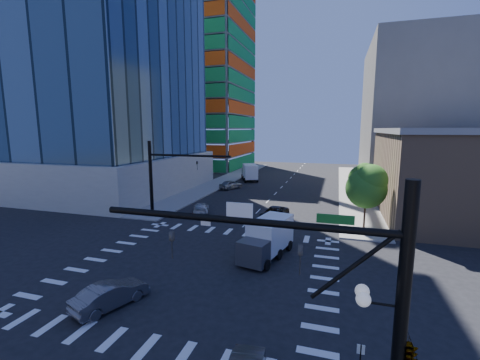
% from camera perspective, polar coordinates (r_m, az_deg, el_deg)
% --- Properties ---
extents(ground, '(160.00, 160.00, 0.00)m').
position_cam_1_polar(ground, '(25.50, -6.74, -15.35)').
color(ground, black).
rests_on(ground, ground).
extents(road_markings, '(20.00, 20.00, 0.01)m').
position_cam_1_polar(road_markings, '(25.49, -6.74, -15.34)').
color(road_markings, silver).
rests_on(road_markings, ground).
extents(sidewalk_ne, '(5.00, 60.00, 0.15)m').
position_cam_1_polar(sidewalk_ne, '(62.16, 19.47, -1.11)').
color(sidewalk_ne, gray).
rests_on(sidewalk_ne, ground).
extents(sidewalk_nw, '(5.00, 60.00, 0.15)m').
position_cam_1_polar(sidewalk_nw, '(65.86, -2.78, -0.05)').
color(sidewalk_nw, gray).
rests_on(sidewalk_nw, ground).
extents(construction_building, '(25.16, 34.50, 70.60)m').
position_cam_1_polar(construction_building, '(92.03, -7.26, 17.82)').
color(construction_building, slate).
rests_on(construction_building, ground).
extents(commercial_building, '(20.50, 22.50, 10.60)m').
position_cam_1_polar(commercial_building, '(46.21, 36.43, 0.83)').
color(commercial_building, '#8B6E50').
rests_on(commercial_building, ground).
extents(bg_building_ne, '(24.00, 30.00, 28.00)m').
position_cam_1_polar(bg_building_ne, '(78.27, 30.40, 10.41)').
color(bg_building_ne, '#64605A').
rests_on(bg_building_ne, ground).
extents(signal_mast_se, '(10.51, 2.48, 9.00)m').
position_cam_1_polar(signal_mast_se, '(11.22, 21.91, -21.06)').
color(signal_mast_se, black).
rests_on(signal_mast_se, sidewalk_se).
extents(signal_mast_nw, '(10.20, 0.40, 9.00)m').
position_cam_1_polar(signal_mast_nw, '(38.39, -13.72, 1.30)').
color(signal_mast_nw, black).
rests_on(signal_mast_nw, sidewalk_nw).
extents(tree_south, '(4.16, 4.16, 6.82)m').
position_cam_1_polar(tree_south, '(35.73, 21.76, -0.97)').
color(tree_south, '#382316').
rests_on(tree_south, sidewalk_ne).
extents(tree_north, '(3.54, 3.52, 5.78)m').
position_cam_1_polar(tree_north, '(47.68, 20.92, 0.61)').
color(tree_north, '#382316').
rests_on(tree_north, sidewalk_ne).
extents(car_nb_far, '(3.11, 5.49, 1.45)m').
position_cam_1_polar(car_nb_far, '(37.93, 6.08, -5.94)').
color(car_nb_far, black).
rests_on(car_nb_far, ground).
extents(car_sb_near, '(3.18, 4.69, 1.26)m').
position_cam_1_polar(car_sb_near, '(40.99, -6.91, -4.94)').
color(car_sb_near, silver).
rests_on(car_sb_near, ground).
extents(car_sb_mid, '(3.57, 4.93, 1.56)m').
position_cam_1_polar(car_sb_mid, '(56.77, -1.67, -0.80)').
color(car_sb_mid, '#93979A').
rests_on(car_sb_mid, ground).
extents(car_sb_cross, '(3.07, 4.79, 1.49)m').
position_cam_1_polar(car_sb_cross, '(21.71, -22.00, -18.39)').
color(car_sb_cross, '#505055').
rests_on(car_sb_cross, ground).
extents(box_truck_near, '(3.71, 6.25, 3.07)m').
position_cam_1_polar(box_truck_near, '(26.83, 4.59, -10.91)').
color(box_truck_near, black).
rests_on(box_truck_near, ground).
extents(box_truck_far, '(4.99, 6.97, 3.36)m').
position_cam_1_polar(box_truck_far, '(66.12, 1.69, 1.23)').
color(box_truck_far, black).
rests_on(box_truck_far, ground).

